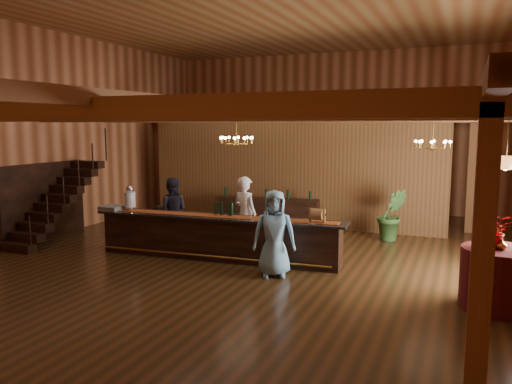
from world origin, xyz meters
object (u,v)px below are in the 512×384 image
at_px(beverage_dispenser, 130,198).
at_px(tasting_bar, 218,237).
at_px(backbar_shelf, 266,213).
at_px(pendant_lamp, 506,163).
at_px(bartender, 245,215).
at_px(staff_second, 172,211).
at_px(round_table, 498,279).
at_px(chandelier_left, 237,140).
at_px(floor_plant, 392,215).
at_px(chandelier_right, 433,144).
at_px(guest, 274,233).
at_px(raffle_drum, 317,215).

bearing_deg(beverage_dispenser, tasting_bar, 2.80).
bearing_deg(tasting_bar, backbar_shelf, 90.02).
distance_m(pendant_lamp, bartender, 5.70).
xyz_separation_m(backbar_shelf, staff_second, (-1.48, -2.79, 0.41)).
distance_m(round_table, chandelier_left, 6.45).
bearing_deg(floor_plant, chandelier_right, -39.60).
relative_size(tasting_bar, chandelier_right, 7.33).
relative_size(round_table, staff_second, 0.70).
relative_size(tasting_bar, beverage_dispenser, 9.77).
relative_size(backbar_shelf, guest, 1.77).
bearing_deg(beverage_dispenser, raffle_drum, 2.83).
xyz_separation_m(tasting_bar, raffle_drum, (2.27, 0.11, 0.65)).
xyz_separation_m(staff_second, floor_plant, (5.11, 2.45, -0.16)).
xyz_separation_m(bartender, floor_plant, (2.97, 2.68, -0.23)).
bearing_deg(staff_second, round_table, 142.24).
distance_m(backbar_shelf, bartender, 3.13).
xyz_separation_m(backbar_shelf, chandelier_left, (0.21, -2.52, 2.21)).
bearing_deg(chandelier_right, beverage_dispenser, -158.35).
bearing_deg(staff_second, chandelier_right, 171.79).
distance_m(bartender, guest, 1.86).
bearing_deg(chandelier_right, staff_second, -164.79).
relative_size(beverage_dispenser, round_table, 0.51).
bearing_deg(chandelier_left, pendant_lamp, -20.82).
xyz_separation_m(beverage_dispenser, raffle_drum, (4.55, 0.23, -0.11)).
xyz_separation_m(bartender, staff_second, (-2.14, 0.22, -0.07)).
xyz_separation_m(pendant_lamp, floor_plant, (-2.27, 4.34, -1.72)).
relative_size(chandelier_left, staff_second, 0.48).
height_order(chandelier_right, guest, chandelier_right).
height_order(tasting_bar, staff_second, staff_second).
height_order(backbar_shelf, bartender, bartender).
relative_size(raffle_drum, guest, 0.20).
xyz_separation_m(backbar_shelf, floor_plant, (3.63, -0.34, 0.25)).
height_order(beverage_dispenser, chandelier_right, chandelier_right).
xyz_separation_m(chandelier_left, floor_plant, (3.42, 2.18, -1.95)).
height_order(tasting_bar, floor_plant, floor_plant).
height_order(tasting_bar, chandelier_left, chandelier_left).
height_order(raffle_drum, chandelier_left, chandelier_left).
distance_m(beverage_dispenser, chandelier_right, 7.24).
bearing_deg(tasting_bar, beverage_dispenser, 178.80).
bearing_deg(backbar_shelf, beverage_dispenser, -124.13).
bearing_deg(bartender, raffle_drum, -174.76).
xyz_separation_m(raffle_drum, chandelier_left, (-2.32, 1.03, 1.49)).
height_order(backbar_shelf, pendant_lamp, pendant_lamp).
bearing_deg(raffle_drum, guest, -126.38).
distance_m(chandelier_left, guest, 3.09).
distance_m(backbar_shelf, floor_plant, 3.66).
height_order(tasting_bar, bartender, bartender).
xyz_separation_m(raffle_drum, chandelier_right, (2.07, 2.40, 1.41)).
height_order(chandelier_right, bartender, chandelier_right).
bearing_deg(chandelier_right, backbar_shelf, 166.06).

